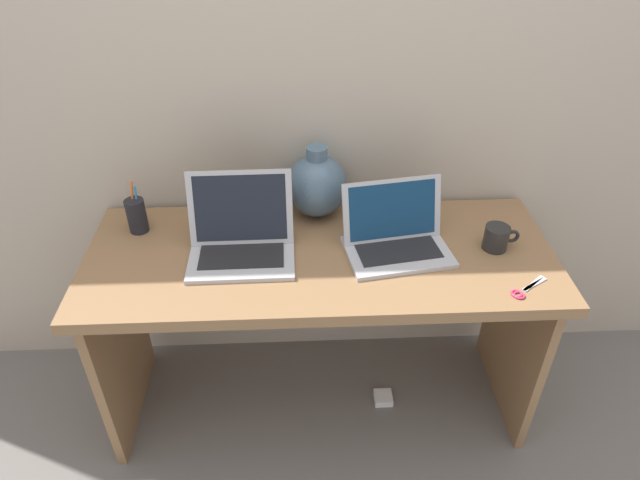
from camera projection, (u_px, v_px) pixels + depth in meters
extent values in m
plane|color=slate|center=(320.00, 399.00, 2.22)|extent=(6.00, 6.00, 0.00)
cube|color=#BCAD99|center=(315.00, 71.00, 1.80)|extent=(4.40, 0.04, 2.40)
cube|color=olive|center=(320.00, 258.00, 1.81)|extent=(1.50, 0.60, 0.04)
cube|color=olive|center=(120.00, 344.00, 2.00)|extent=(0.03, 0.51, 0.69)
cube|color=olive|center=(514.00, 331.00, 2.05)|extent=(0.03, 0.51, 0.69)
cube|color=#B2B2B7|center=(242.00, 256.00, 1.77)|extent=(0.33, 0.25, 0.01)
cube|color=black|center=(242.00, 254.00, 1.77)|extent=(0.27, 0.15, 0.00)
cube|color=#B2B2B7|center=(240.00, 208.00, 1.77)|extent=(0.33, 0.08, 0.23)
cube|color=black|center=(240.00, 208.00, 1.77)|extent=(0.29, 0.07, 0.21)
cube|color=#B2B2B7|center=(398.00, 252.00, 1.79)|extent=(0.36, 0.27, 0.01)
cube|color=black|center=(398.00, 250.00, 1.79)|extent=(0.28, 0.17, 0.00)
cube|color=#B2B2B7|center=(392.00, 210.00, 1.79)|extent=(0.33, 0.12, 0.20)
cube|color=navy|center=(392.00, 210.00, 1.79)|extent=(0.29, 0.10, 0.18)
ellipsoid|color=slate|center=(317.00, 186.00, 1.93)|extent=(0.21, 0.21, 0.22)
cylinder|color=slate|center=(317.00, 153.00, 1.86)|extent=(0.07, 0.07, 0.05)
cylinder|color=black|center=(496.00, 238.00, 1.80)|extent=(0.08, 0.08, 0.08)
torus|color=black|center=(512.00, 236.00, 1.80)|extent=(0.05, 0.01, 0.05)
cylinder|color=black|center=(137.00, 216.00, 1.87)|extent=(0.06, 0.06, 0.12)
cylinder|color=#338CBF|center=(137.00, 203.00, 1.85)|extent=(0.02, 0.01, 0.13)
cylinder|color=orange|center=(133.00, 201.00, 1.85)|extent=(0.03, 0.02, 0.15)
cube|color=#B7B7BC|center=(533.00, 284.00, 1.67)|extent=(0.08, 0.07, 0.00)
cube|color=#B7B7BC|center=(535.00, 284.00, 1.67)|extent=(0.09, 0.06, 0.00)
torus|color=#D83359|center=(519.00, 295.00, 1.63)|extent=(0.03, 0.04, 0.01)
torus|color=#D83359|center=(517.00, 294.00, 1.63)|extent=(0.03, 0.03, 0.01)
cube|color=white|center=(383.00, 398.00, 2.21)|extent=(0.07, 0.07, 0.03)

